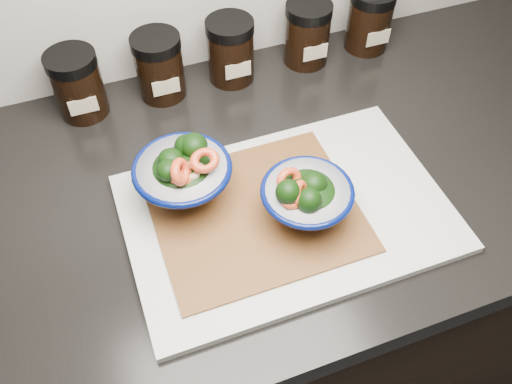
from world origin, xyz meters
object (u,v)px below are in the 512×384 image
object	(u,v)px
cutting_board	(287,213)
spice_jar_c	(231,50)
spice_jar_a	(78,84)
bowl_right	(306,198)
bowl_left	(183,175)
spice_jar_d	(307,33)
spice_jar_e	(369,20)
spice_jar_b	(159,66)

from	to	relation	value
cutting_board	spice_jar_c	size ratio (longest dim) A/B	3.98
cutting_board	spice_jar_c	distance (m)	0.33
spice_jar_a	cutting_board	bearing A→B (deg)	-53.93
bowl_right	spice_jar_a	bearing A→B (deg)	126.29
cutting_board	bowl_left	bearing A→B (deg)	150.21
bowl_right	spice_jar_c	world-z (taller)	spice_jar_c
bowl_left	spice_jar_d	world-z (taller)	bowl_left
bowl_right	spice_jar_e	world-z (taller)	spice_jar_e
spice_jar_c	spice_jar_a	bearing A→B (deg)	180.00
spice_jar_a	spice_jar_b	distance (m)	0.13
spice_jar_a	spice_jar_d	distance (m)	0.40
bowl_left	spice_jar_a	size ratio (longest dim) A/B	1.22
bowl_left	spice_jar_b	distance (m)	0.25
bowl_right	spice_jar_d	world-z (taller)	spice_jar_d
cutting_board	spice_jar_e	bearing A→B (deg)	47.67
cutting_board	spice_jar_e	size ratio (longest dim) A/B	3.98
bowl_right	bowl_left	bearing A→B (deg)	147.09
cutting_board	bowl_right	distance (m)	0.06
spice_jar_d	cutting_board	bearing A→B (deg)	-117.70
bowl_right	spice_jar_b	world-z (taller)	spice_jar_b
cutting_board	spice_jar_e	world-z (taller)	spice_jar_e
spice_jar_b	spice_jar_c	world-z (taller)	same
spice_jar_b	spice_jar_c	size ratio (longest dim) A/B	1.00
bowl_left	bowl_right	bearing A→B (deg)	-32.91
spice_jar_b	spice_jar_c	distance (m)	0.13
bowl_left	spice_jar_b	world-z (taller)	bowl_left
cutting_board	spice_jar_a	world-z (taller)	spice_jar_a
bowl_right	cutting_board	bearing A→B (deg)	129.61
cutting_board	bowl_left	world-z (taller)	bowl_left
bowl_left	spice_jar_e	world-z (taller)	bowl_left
spice_jar_b	spice_jar_a	bearing A→B (deg)	180.00
cutting_board	spice_jar_c	bearing A→B (deg)	85.44
bowl_right	spice_jar_a	distance (m)	0.42
spice_jar_b	bowl_right	bearing A→B (deg)	-71.20
spice_jar_b	spice_jar_d	bearing A→B (deg)	0.00
bowl_left	cutting_board	bearing A→B (deg)	-29.79
spice_jar_c	spice_jar_e	size ratio (longest dim) A/B	1.00
spice_jar_a	spice_jar_e	size ratio (longest dim) A/B	1.00
spice_jar_b	spice_jar_c	xyz separation A→B (m)	(0.13, 0.00, 0.00)
spice_jar_c	spice_jar_d	bearing A→B (deg)	0.00
spice_jar_a	spice_jar_c	bearing A→B (deg)	0.00
spice_jar_a	spice_jar_d	xyz separation A→B (m)	(0.40, 0.00, 0.00)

